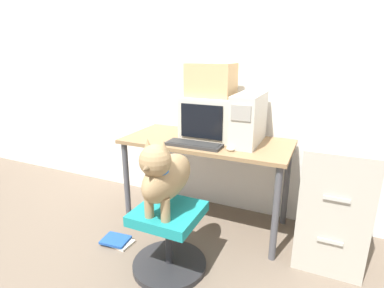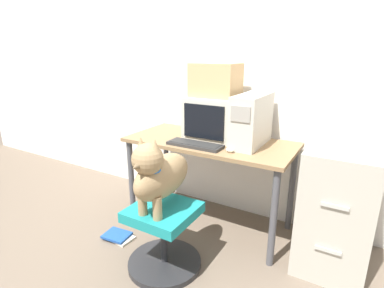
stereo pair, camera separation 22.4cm
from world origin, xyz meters
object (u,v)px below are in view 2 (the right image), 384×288
(crt_monitor, at_px, (215,117))
(pc_tower, at_px, (252,120))
(dog, at_px, (159,173))
(cardboard_box, at_px, (216,80))
(office_chair, at_px, (164,236))
(keyboard, at_px, (195,145))
(book_stack_floor, at_px, (118,236))
(filing_cabinet, at_px, (337,208))

(crt_monitor, xyz_separation_m, pc_tower, (0.34, -0.05, 0.02))
(dog, xyz_separation_m, cardboard_box, (-0.00, 0.80, 0.53))
(cardboard_box, bearing_deg, office_chair, -89.83)
(crt_monitor, xyz_separation_m, dog, (0.00, -0.80, -0.22))
(office_chair, relative_size, dog, 0.96)
(keyboard, xyz_separation_m, dog, (0.02, -0.49, -0.06))
(cardboard_box, height_order, book_stack_floor, cardboard_box)
(crt_monitor, relative_size, pc_tower, 0.87)
(keyboard, height_order, office_chair, keyboard)
(book_stack_floor, bearing_deg, filing_cabinet, 20.41)
(crt_monitor, bearing_deg, dog, -89.83)
(keyboard, bearing_deg, dog, -88.10)
(pc_tower, height_order, keyboard, pc_tower)
(office_chair, bearing_deg, keyboard, 92.03)
(filing_cabinet, relative_size, book_stack_floor, 3.52)
(keyboard, relative_size, book_stack_floor, 1.77)
(crt_monitor, xyz_separation_m, book_stack_floor, (-0.52, -0.70, -0.92))
(crt_monitor, height_order, pc_tower, pc_tower)
(office_chair, bearing_deg, cardboard_box, 90.17)
(crt_monitor, height_order, filing_cabinet, crt_monitor)
(crt_monitor, distance_m, book_stack_floor, 1.27)
(office_chair, height_order, book_stack_floor, office_chair)
(keyboard, bearing_deg, crt_monitor, 87.38)
(crt_monitor, height_order, keyboard, crt_monitor)
(pc_tower, bearing_deg, crt_monitor, 172.12)
(office_chair, distance_m, book_stack_floor, 0.57)
(dog, bearing_deg, cardboard_box, 90.16)
(pc_tower, distance_m, filing_cabinet, 0.86)
(crt_monitor, xyz_separation_m, keyboard, (-0.01, -0.31, -0.16))
(filing_cabinet, bearing_deg, office_chair, -147.72)
(crt_monitor, xyz_separation_m, filing_cabinet, (1.01, -0.13, -0.50))
(crt_monitor, distance_m, keyboard, 0.35)
(office_chair, bearing_deg, pc_tower, 64.87)
(office_chair, xyz_separation_m, dog, (-0.00, -0.03, 0.49))
(pc_tower, bearing_deg, cardboard_box, 171.48)
(keyboard, height_order, dog, dog)
(keyboard, relative_size, dog, 0.81)
(office_chair, distance_m, cardboard_box, 1.27)
(filing_cabinet, distance_m, cardboard_box, 1.31)
(pc_tower, xyz_separation_m, cardboard_box, (-0.34, 0.05, 0.28))
(keyboard, xyz_separation_m, filing_cabinet, (1.03, 0.18, -0.35))
(dog, height_order, cardboard_box, cardboard_box)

